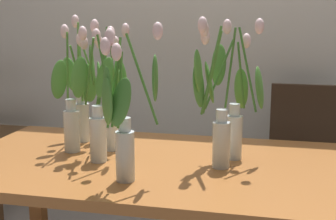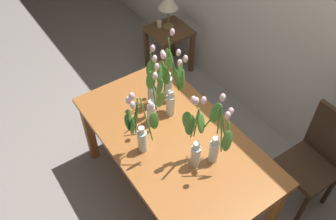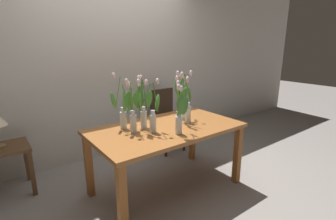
% 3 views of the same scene
% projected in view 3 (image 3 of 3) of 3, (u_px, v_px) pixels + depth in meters
% --- Properties ---
extents(ground_plane, '(18.00, 18.00, 0.00)m').
position_uv_depth(ground_plane, '(167.00, 188.00, 2.86)').
color(ground_plane, gray).
extents(room_wall_rear, '(9.00, 0.10, 2.70)m').
position_uv_depth(room_wall_rear, '(111.00, 62.00, 3.52)').
color(room_wall_rear, beige).
rests_on(room_wall_rear, ground).
extents(dining_table, '(1.60, 0.90, 0.74)m').
position_uv_depth(dining_table, '(166.00, 135.00, 2.69)').
color(dining_table, '#A3602D').
rests_on(dining_table, ground).
extents(tulip_vase_0, '(0.24, 0.15, 0.54)m').
position_uv_depth(tulip_vase_0, '(152.00, 115.00, 2.47)').
color(tulip_vase_0, silver).
rests_on(tulip_vase_0, dining_table).
extents(tulip_vase_1, '(0.16, 0.26, 0.56)m').
position_uv_depth(tulip_vase_1, '(142.00, 107.00, 2.58)').
color(tulip_vase_1, silver).
rests_on(tulip_vase_1, dining_table).
extents(tulip_vase_2, '(0.16, 0.12, 0.58)m').
position_uv_depth(tulip_vase_2, '(186.00, 106.00, 2.75)').
color(tulip_vase_2, silver).
rests_on(tulip_vase_2, dining_table).
extents(tulip_vase_3, '(0.26, 0.21, 0.57)m').
position_uv_depth(tulip_vase_3, '(182.00, 100.00, 2.88)').
color(tulip_vase_3, silver).
rests_on(tulip_vase_3, dining_table).
extents(tulip_vase_4, '(0.21, 0.22, 0.56)m').
position_uv_depth(tulip_vase_4, '(180.00, 112.00, 2.39)').
color(tulip_vase_4, silver).
rests_on(tulip_vase_4, dining_table).
extents(tulip_vase_5, '(0.24, 0.20, 0.58)m').
position_uv_depth(tulip_vase_5, '(123.00, 110.00, 2.57)').
color(tulip_vase_5, silver).
rests_on(tulip_vase_5, dining_table).
extents(tulip_vase_6, '(0.16, 0.16, 0.54)m').
position_uv_depth(tulip_vase_6, '(131.00, 115.00, 2.46)').
color(tulip_vase_6, silver).
rests_on(tulip_vase_6, dining_table).
extents(dining_chair, '(0.41, 0.41, 0.93)m').
position_uv_depth(dining_chair, '(166.00, 116.00, 3.81)').
color(dining_chair, '#382619').
rests_on(dining_chair, ground).
extents(side_table, '(0.44, 0.44, 0.55)m').
position_uv_depth(side_table, '(7.00, 157.00, 2.66)').
color(side_table, brown).
rests_on(side_table, ground).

